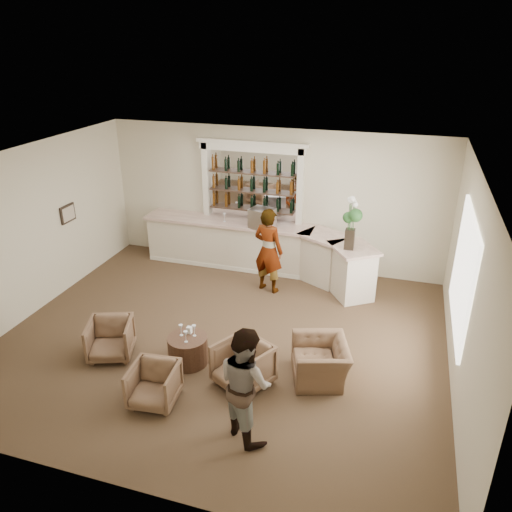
# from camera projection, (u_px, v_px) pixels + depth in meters

# --- Properties ---
(ground) EXTENTS (8.00, 8.00, 0.00)m
(ground) POSITION_uv_depth(u_px,v_px,m) (223.00, 338.00, 9.30)
(ground) COLOR brown
(ground) RESTS_ON ground
(room_shell) EXTENTS (8.04, 7.02, 3.32)m
(room_shell) POSITION_uv_depth(u_px,v_px,m) (242.00, 208.00, 8.92)
(room_shell) COLOR beige
(room_shell) RESTS_ON ground
(bar_counter) EXTENTS (5.72, 1.80, 1.14)m
(bar_counter) POSITION_uv_depth(u_px,v_px,m) (260.00, 249.00, 11.72)
(bar_counter) COLOR beige
(bar_counter) RESTS_ON ground
(back_bar_alcove) EXTENTS (2.64, 0.25, 3.00)m
(back_bar_alcove) POSITION_uv_depth(u_px,v_px,m) (252.00, 183.00, 11.58)
(back_bar_alcove) COLOR white
(back_bar_alcove) RESTS_ON ground
(cocktail_table) EXTENTS (0.68, 0.68, 0.50)m
(cocktail_table) POSITION_uv_depth(u_px,v_px,m) (188.00, 350.00, 8.53)
(cocktail_table) COLOR #4F3322
(cocktail_table) RESTS_ON ground
(sommelier) EXTENTS (0.79, 0.63, 1.89)m
(sommelier) POSITION_uv_depth(u_px,v_px,m) (268.00, 250.00, 10.69)
(sommelier) COLOR gray
(sommelier) RESTS_ON ground
(guest) EXTENTS (1.06, 1.03, 1.72)m
(guest) POSITION_uv_depth(u_px,v_px,m) (246.00, 383.00, 6.77)
(guest) COLOR gray
(guest) RESTS_ON ground
(armchair_left) EXTENTS (0.95, 0.96, 0.69)m
(armchair_left) POSITION_uv_depth(u_px,v_px,m) (110.00, 339.00, 8.67)
(armchair_left) COLOR brown
(armchair_left) RESTS_ON ground
(armchair_center) EXTENTS (0.76, 0.78, 0.65)m
(armchair_center) POSITION_uv_depth(u_px,v_px,m) (154.00, 385.00, 7.57)
(armchair_center) COLOR brown
(armchair_center) RESTS_ON ground
(armchair_right) EXTENTS (1.08, 1.09, 0.74)m
(armchair_right) POSITION_uv_depth(u_px,v_px,m) (243.00, 365.00, 7.94)
(armchair_right) COLOR brown
(armchair_right) RESTS_ON ground
(armchair_far) EXTENTS (1.13, 1.21, 0.64)m
(armchair_far) POSITION_uv_depth(u_px,v_px,m) (320.00, 361.00, 8.12)
(armchair_far) COLOR brown
(armchair_far) RESTS_ON ground
(espresso_machine) EXTENTS (0.61, 0.55, 0.45)m
(espresso_machine) POSITION_uv_depth(u_px,v_px,m) (262.00, 218.00, 11.30)
(espresso_machine) COLOR silver
(espresso_machine) RESTS_ON bar_counter
(flower_vase) EXTENTS (0.30, 0.30, 1.13)m
(flower_vase) POSITION_uv_depth(u_px,v_px,m) (351.00, 220.00, 10.03)
(flower_vase) COLOR black
(flower_vase) RESTS_ON bar_counter
(wine_glass_bar_left) EXTENTS (0.07, 0.07, 0.21)m
(wine_glass_bar_left) POSITION_uv_depth(u_px,v_px,m) (224.00, 217.00, 11.72)
(wine_glass_bar_left) COLOR white
(wine_glass_bar_left) RESTS_ON bar_counter
(wine_glass_bar_right) EXTENTS (0.07, 0.07, 0.21)m
(wine_glass_bar_right) POSITION_uv_depth(u_px,v_px,m) (251.00, 221.00, 11.47)
(wine_glass_bar_right) COLOR white
(wine_glass_bar_right) RESTS_ON bar_counter
(wine_glass_tbl_a) EXTENTS (0.07, 0.07, 0.21)m
(wine_glass_tbl_a) POSITION_uv_depth(u_px,v_px,m) (181.00, 330.00, 8.44)
(wine_glass_tbl_a) COLOR white
(wine_glass_tbl_a) RESTS_ON cocktail_table
(wine_glass_tbl_b) EXTENTS (0.07, 0.07, 0.21)m
(wine_glass_tbl_b) POSITION_uv_depth(u_px,v_px,m) (194.00, 331.00, 8.43)
(wine_glass_tbl_b) COLOR white
(wine_glass_tbl_b) RESTS_ON cocktail_table
(wine_glass_tbl_c) EXTENTS (0.07, 0.07, 0.21)m
(wine_glass_tbl_c) POSITION_uv_depth(u_px,v_px,m) (186.00, 337.00, 8.26)
(wine_glass_tbl_c) COLOR white
(wine_glass_tbl_c) RESTS_ON cocktail_table
(napkin_holder) EXTENTS (0.08, 0.08, 0.12)m
(napkin_holder) POSITION_uv_depth(u_px,v_px,m) (189.00, 330.00, 8.53)
(napkin_holder) COLOR white
(napkin_holder) RESTS_ON cocktail_table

